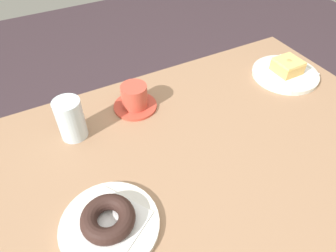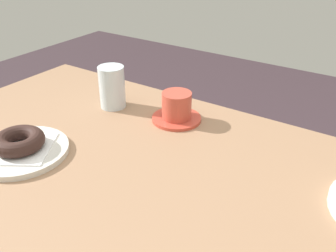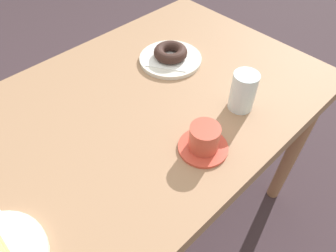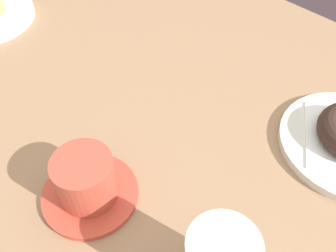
{
  "view_description": "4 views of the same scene",
  "coord_description": "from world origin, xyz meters",
  "px_view_note": "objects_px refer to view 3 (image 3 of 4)",
  "views": [
    {
      "loc": [
        0.3,
        0.44,
        1.4
      ],
      "look_at": [
        0.01,
        -0.11,
        0.8
      ],
      "focal_mm": 32.51,
      "sensor_mm": 36.0,
      "label": 1
    },
    {
      "loc": [
        -0.43,
        0.5,
        1.25
      ],
      "look_at": [
        0.01,
        -0.16,
        0.81
      ],
      "focal_mm": 39.37,
      "sensor_mm": 36.0,
      "label": 2
    },
    {
      "loc": [
        -0.37,
        -0.56,
        1.42
      ],
      "look_at": [
        0.02,
        -0.15,
        0.8
      ],
      "focal_mm": 32.94,
      "sensor_mm": 36.0,
      "label": 3
    },
    {
      "loc": [
        0.31,
        -0.35,
        1.22
      ],
      "look_at": [
        0.05,
        -0.1,
        0.8
      ],
      "focal_mm": 38.05,
      "sensor_mm": 36.0,
      "label": 4
    }
  ],
  "objects_px": {
    "plate_chocolate_ring": "(170,59)",
    "water_glass": "(243,91)",
    "donut_chocolate_ring": "(171,52)",
    "coffee_cup": "(204,140)"
  },
  "relations": [
    {
      "from": "plate_chocolate_ring",
      "to": "donut_chocolate_ring",
      "type": "distance_m",
      "value": 0.03
    },
    {
      "from": "donut_chocolate_ring",
      "to": "coffee_cup",
      "type": "distance_m",
      "value": 0.4
    },
    {
      "from": "donut_chocolate_ring",
      "to": "water_glass",
      "type": "relative_size",
      "value": 0.97
    },
    {
      "from": "plate_chocolate_ring",
      "to": "coffee_cup",
      "type": "height_order",
      "value": "coffee_cup"
    },
    {
      "from": "plate_chocolate_ring",
      "to": "water_glass",
      "type": "xyz_separation_m",
      "value": [
        -0.01,
        -0.31,
        0.05
      ]
    },
    {
      "from": "plate_chocolate_ring",
      "to": "coffee_cup",
      "type": "relative_size",
      "value": 1.62
    },
    {
      "from": "plate_chocolate_ring",
      "to": "water_glass",
      "type": "height_order",
      "value": "water_glass"
    },
    {
      "from": "plate_chocolate_ring",
      "to": "water_glass",
      "type": "bearing_deg",
      "value": -91.94
    },
    {
      "from": "plate_chocolate_ring",
      "to": "coffee_cup",
      "type": "bearing_deg",
      "value": -121.57
    },
    {
      "from": "donut_chocolate_ring",
      "to": "water_glass",
      "type": "bearing_deg",
      "value": -91.94
    }
  ]
}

